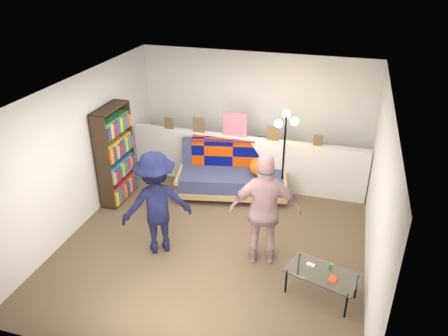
# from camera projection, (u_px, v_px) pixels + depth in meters

# --- Properties ---
(ground) EXTENTS (5.00, 5.00, 0.00)m
(ground) POSITION_uv_depth(u_px,v_px,m) (217.00, 238.00, 6.89)
(ground) COLOR brown
(ground) RESTS_ON ground
(room_shell) EXTENTS (4.60, 5.05, 2.45)m
(room_shell) POSITION_uv_depth(u_px,v_px,m) (225.00, 129.00, 6.53)
(room_shell) COLOR silver
(room_shell) RESTS_ON ground
(half_wall_ledge) EXTENTS (4.45, 0.15, 1.00)m
(half_wall_ledge) POSITION_uv_depth(u_px,v_px,m) (245.00, 161.00, 8.20)
(half_wall_ledge) COLOR silver
(half_wall_ledge) RESTS_ON ground
(ledge_decor) EXTENTS (2.97, 0.02, 0.45)m
(ledge_decor) POSITION_uv_depth(u_px,v_px,m) (234.00, 127.00, 7.93)
(ledge_decor) COLOR brown
(ledge_decor) RESTS_ON half_wall_ledge
(futon_sofa) EXTENTS (2.14, 1.31, 0.86)m
(futon_sofa) POSITION_uv_depth(u_px,v_px,m) (233.00, 173.00, 7.98)
(futon_sofa) COLOR tan
(futon_sofa) RESTS_ON ground
(bookshelf) EXTENTS (0.29, 0.86, 1.73)m
(bookshelf) POSITION_uv_depth(u_px,v_px,m) (115.00, 157.00, 7.65)
(bookshelf) COLOR black
(bookshelf) RESTS_ON ground
(coffee_table) EXTENTS (1.00, 0.73, 0.47)m
(coffee_table) POSITION_uv_depth(u_px,v_px,m) (323.00, 274.00, 5.61)
(coffee_table) COLOR black
(coffee_table) RESTS_ON ground
(floor_lamp) EXTENTS (0.39, 0.33, 1.69)m
(floor_lamp) POSITION_uv_depth(u_px,v_px,m) (285.00, 140.00, 7.36)
(floor_lamp) COLOR black
(floor_lamp) RESTS_ON ground
(person_left) EXTENTS (1.19, 1.06, 1.60)m
(person_left) POSITION_uv_depth(u_px,v_px,m) (157.00, 203.00, 6.30)
(person_left) COLOR black
(person_left) RESTS_ON ground
(person_right) EXTENTS (1.06, 0.63, 1.70)m
(person_right) POSITION_uv_depth(u_px,v_px,m) (265.00, 211.00, 6.04)
(person_right) COLOR pink
(person_right) RESTS_ON ground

